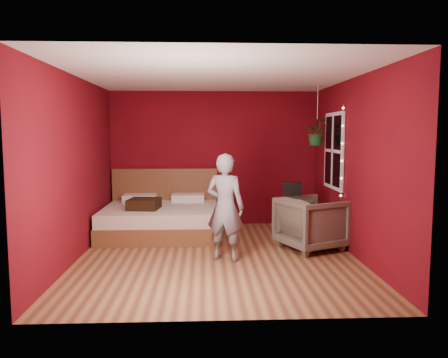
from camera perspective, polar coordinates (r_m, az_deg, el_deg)
floor at (r=6.53m, az=-0.88°, el=-9.94°), size 4.50×4.50×0.00m
room_walls at (r=6.28m, az=-0.90°, el=4.97°), size 4.04×4.54×2.62m
window at (r=7.49m, az=14.12°, el=3.58°), size 0.05×0.97×1.27m
fairy_lights at (r=6.98m, az=15.16°, el=3.39°), size 0.04×0.04×1.45m
bed at (r=7.89m, az=-8.13°, el=-5.04°), size 2.02×1.72×1.11m
person at (r=6.13m, az=0.15°, el=-3.71°), size 0.65×0.55×1.52m
armchair at (r=6.92m, az=11.33°, el=-5.69°), size 1.17×1.15×0.81m
handbag at (r=7.04m, az=8.93°, el=-1.23°), size 0.31×0.18×0.21m
throw_pillow at (r=7.56m, az=-10.39°, el=-3.22°), size 0.56×0.56×0.18m
hanging_plant at (r=7.65m, az=12.05°, el=5.99°), size 0.51×0.48×1.02m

